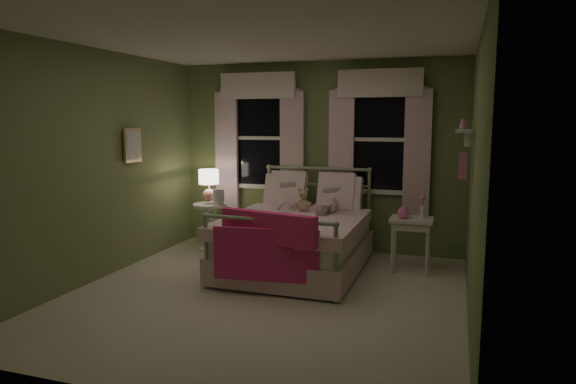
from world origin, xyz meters
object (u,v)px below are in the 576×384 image
(bed, at_px, (297,238))
(teddy_bear, at_px, (303,202))
(child_right, at_px, (328,188))
(nightstand_left, at_px, (210,220))
(child_left, at_px, (286,186))
(table_lamp, at_px, (209,182))
(nightstand_right, at_px, (411,226))

(bed, distance_m, teddy_bear, 0.49)
(child_right, bearing_deg, nightstand_left, -0.16)
(child_left, bearing_deg, bed, 105.24)
(bed, relative_size, nightstand_left, 3.13)
(nightstand_left, distance_m, table_lamp, 0.54)
(child_left, bearing_deg, nightstand_right, 159.33)
(child_right, bearing_deg, bed, 59.86)
(child_right, xyz_separation_m, nightstand_right, (1.04, -0.06, -0.41))
(bed, relative_size, table_lamp, 4.50)
(bed, relative_size, nightstand_right, 3.18)
(bed, xyz_separation_m, table_lamp, (-1.45, 0.53, 0.57))
(bed, bearing_deg, teddy_bear, 90.00)
(nightstand_right, bearing_deg, teddy_bear, -175.94)
(child_left, height_order, nightstand_left, child_left)
(child_left, distance_m, nightstand_right, 1.66)
(child_left, height_order, nightstand_right, child_left)
(teddy_bear, height_order, nightstand_left, teddy_bear)
(teddy_bear, bearing_deg, nightstand_left, 169.51)
(bed, distance_m, nightstand_left, 1.54)
(bed, relative_size, child_right, 2.58)
(teddy_bear, bearing_deg, child_left, 150.50)
(nightstand_right, bearing_deg, child_left, 177.69)
(child_right, height_order, nightstand_right, child_right)
(nightstand_left, xyz_separation_m, table_lamp, (0.00, -0.00, 0.54))
(teddy_bear, relative_size, nightstand_right, 0.46)
(bed, xyz_separation_m, nightstand_left, (-1.45, 0.53, 0.03))
(child_right, distance_m, nightstand_right, 1.12)
(child_left, xyz_separation_m, nightstand_right, (1.60, -0.06, -0.42))
(nightstand_left, distance_m, nightstand_right, 2.78)
(nightstand_left, bearing_deg, child_left, -5.35)
(table_lamp, xyz_separation_m, nightstand_right, (2.77, -0.17, -0.40))
(child_left, bearing_deg, nightstand_left, -23.71)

